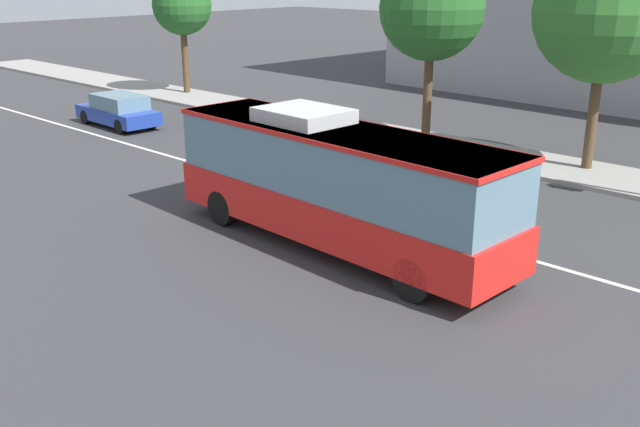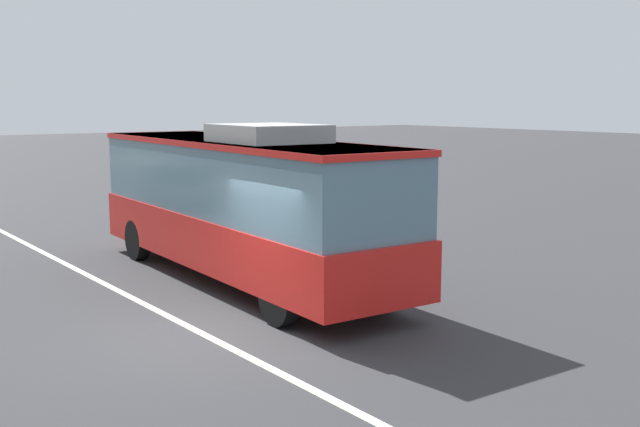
% 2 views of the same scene
% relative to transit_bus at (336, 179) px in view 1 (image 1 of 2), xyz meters
% --- Properties ---
extents(ground_plane, '(160.00, 160.00, 0.00)m').
position_rel_transit_bus_xyz_m(ground_plane, '(-2.98, 2.59, -1.81)').
color(ground_plane, '#333335').
extents(sidewalk_kerb, '(80.00, 3.30, 0.14)m').
position_rel_transit_bus_xyz_m(sidewalk_kerb, '(-2.98, 10.90, -1.74)').
color(sidewalk_kerb, gray).
rests_on(sidewalk_kerb, ground_plane).
extents(lane_centre_line, '(76.00, 0.16, 0.01)m').
position_rel_transit_bus_xyz_m(lane_centre_line, '(-2.98, 2.59, -1.80)').
color(lane_centre_line, silver).
rests_on(lane_centre_line, ground_plane).
extents(transit_bus, '(10.11, 2.97, 3.46)m').
position_rel_transit_bus_xyz_m(transit_bus, '(0.00, 0.00, 0.00)').
color(transit_bus, red).
rests_on(transit_bus, ground_plane).
extents(sedan_blue, '(4.55, 1.92, 1.46)m').
position_rel_transit_bus_xyz_m(sedan_blue, '(-17.02, 4.29, -1.09)').
color(sedan_blue, '#1E3899').
rests_on(sedan_blue, ground_plane).
extents(street_tree_kerbside_left, '(3.24, 3.24, 6.53)m').
position_rel_transit_bus_xyz_m(street_tree_kerbside_left, '(-21.64, 11.58, 3.05)').
color(street_tree_kerbside_left, '#4C3823').
rests_on(street_tree_kerbside_left, ground_plane).
extents(street_tree_kerbside_centre, '(4.77, 4.77, 7.90)m').
position_rel_transit_bus_xyz_m(street_tree_kerbside_centre, '(1.76, 11.41, 3.68)').
color(street_tree_kerbside_centre, '#4C3823').
rests_on(street_tree_kerbside_centre, ground_plane).
extents(street_tree_kerbside_right, '(4.13, 4.13, 7.45)m').
position_rel_transit_bus_xyz_m(street_tree_kerbside_right, '(-4.99, 11.17, 3.55)').
color(street_tree_kerbside_right, '#4C3823').
rests_on(street_tree_kerbside_right, ground_plane).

